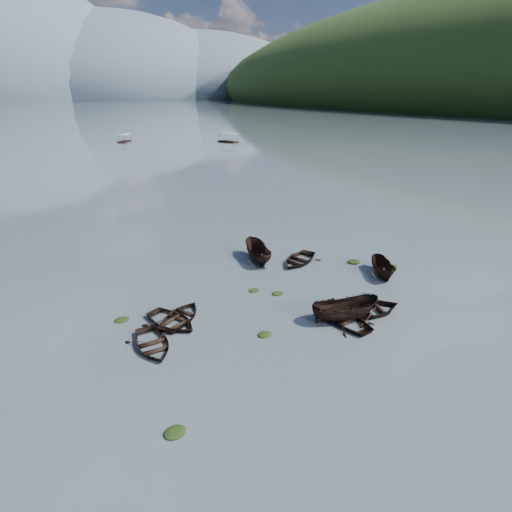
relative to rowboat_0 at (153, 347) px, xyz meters
name	(u,v)px	position (x,y,z in m)	size (l,w,h in m)	color
ground_plane	(350,356)	(10.17, -6.30, 0.00)	(2400.00, 2400.00, 0.00)	#49555B
haze_mtn_b	(3,99)	(-49.83, 893.70, 0.00)	(520.00, 520.00, 340.00)	#475666
haze_mtn_c	(115,99)	(150.17, 893.70, 0.00)	(520.00, 520.00, 260.00)	#475666
haze_mtn_d	(198,98)	(330.17, 893.70, 0.00)	(520.00, 520.00, 220.00)	#475666
rowboat_0	(153,347)	(0.00, 0.00, 0.00)	(2.88, 4.04, 0.84)	black
rowboat_1	(182,319)	(2.59, 2.30, 0.00)	(2.83, 3.96, 0.82)	black
rowboat_2	(344,320)	(12.43, -2.92, 0.00)	(1.79, 4.76, 1.84)	black
rowboat_3	(345,322)	(12.31, -3.23, 0.00)	(2.87, 4.01, 0.83)	black
rowboat_4	(369,313)	(14.61, -3.06, 0.00)	(3.38, 4.73, 0.98)	black
rowboat_5	(382,275)	(19.97, 1.19, 0.00)	(1.53, 4.08, 1.58)	black
rowboat_6	(172,324)	(1.81, 2.00, 0.00)	(2.93, 4.11, 0.85)	black
rowboat_7	(299,262)	(15.16, 6.81, 0.00)	(3.22, 4.51, 0.93)	black
rowboat_8	(258,261)	(12.01, 8.90, 0.00)	(1.81, 4.82, 1.86)	black
weed_clump_0	(175,433)	(-0.77, -7.10, 0.00)	(1.06, 0.86, 0.23)	black
weed_clump_1	(265,335)	(6.73, -2.05, 0.00)	(0.96, 0.77, 0.21)	black
weed_clump_2	(357,313)	(13.79, -2.71, 0.00)	(1.34, 1.08, 0.29)	black
weed_clump_3	(277,294)	(10.30, 2.41, 0.00)	(0.89, 0.75, 0.20)	black
weed_clump_4	(391,267)	(21.85, 2.04, 0.00)	(1.20, 0.95, 0.25)	black
weed_clump_5	(122,320)	(-1.07, 4.06, 0.00)	(1.02, 0.82, 0.22)	black
weed_clump_6	(254,291)	(8.93, 3.74, 0.00)	(0.86, 0.72, 0.18)	black
weed_clump_7	(354,263)	(19.63, 4.41, 0.00)	(1.26, 1.01, 0.28)	black
pontoon_centre	(125,142)	(19.28, 109.59, 0.00)	(2.34, 5.62, 2.16)	black
pontoon_right	(229,142)	(47.38, 94.48, 0.00)	(2.69, 6.46, 2.48)	black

